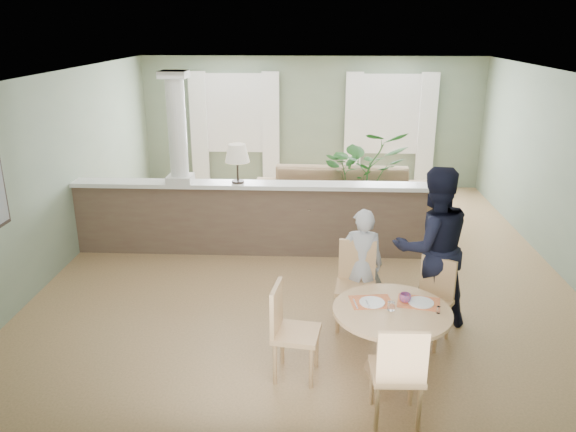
# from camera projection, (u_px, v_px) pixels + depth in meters

# --- Properties ---
(ground) EXTENTS (8.00, 8.00, 0.00)m
(ground) POSITION_uv_depth(u_px,v_px,m) (309.00, 259.00, 8.33)
(ground) COLOR tan
(ground) RESTS_ON ground
(room_shell) EXTENTS (7.02, 8.02, 2.71)m
(room_shell) POSITION_uv_depth(u_px,v_px,m) (309.00, 130.00, 8.33)
(room_shell) COLOR gray
(room_shell) RESTS_ON ground
(pony_wall) EXTENTS (5.32, 0.38, 2.70)m
(pony_wall) POSITION_uv_depth(u_px,v_px,m) (243.00, 209.00, 8.33)
(pony_wall) COLOR brown
(pony_wall) RESTS_ON ground
(sofa) EXTENTS (3.12, 1.29, 0.90)m
(sofa) POSITION_uv_depth(u_px,v_px,m) (341.00, 197.00, 9.76)
(sofa) COLOR brown
(sofa) RESTS_ON ground
(houseplant) EXTENTS (1.72, 1.57, 1.64)m
(houseplant) POSITION_uv_depth(u_px,v_px,m) (363.00, 174.00, 9.80)
(houseplant) COLOR #285E25
(houseplant) RESTS_ON ground
(dining_table) EXTENTS (1.15, 1.15, 0.79)m
(dining_table) POSITION_uv_depth(u_px,v_px,m) (392.00, 322.00, 5.48)
(dining_table) COLOR tan
(dining_table) RESTS_ON ground
(chair_far_boy) EXTENTS (0.49, 0.49, 0.99)m
(chair_far_boy) POSITION_uv_depth(u_px,v_px,m) (356.00, 280.00, 6.39)
(chair_far_boy) COLOR tan
(chair_far_boy) RESTS_ON ground
(chair_far_man) EXTENTS (0.58, 0.58, 0.92)m
(chair_far_man) POSITION_uv_depth(u_px,v_px,m) (432.00, 296.00, 6.09)
(chair_far_man) COLOR tan
(chair_far_man) RESTS_ON ground
(chair_near) EXTENTS (0.45, 0.45, 0.97)m
(chair_near) POSITION_uv_depth(u_px,v_px,m) (398.00, 370.00, 4.75)
(chair_near) COLOR tan
(chair_near) RESTS_ON ground
(chair_side) EXTENTS (0.49, 0.49, 0.96)m
(chair_side) POSITION_uv_depth(u_px,v_px,m) (289.00, 327.00, 5.43)
(chair_side) COLOR tan
(chair_side) RESTS_ON ground
(child_person) EXTENTS (0.52, 0.37, 1.35)m
(child_person) POSITION_uv_depth(u_px,v_px,m) (362.00, 264.00, 6.50)
(child_person) COLOR #A6A7AC
(child_person) RESTS_ON ground
(man_person) EXTENTS (1.05, 0.90, 1.87)m
(man_person) POSITION_uv_depth(u_px,v_px,m) (432.00, 247.00, 6.30)
(man_person) COLOR black
(man_person) RESTS_ON ground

